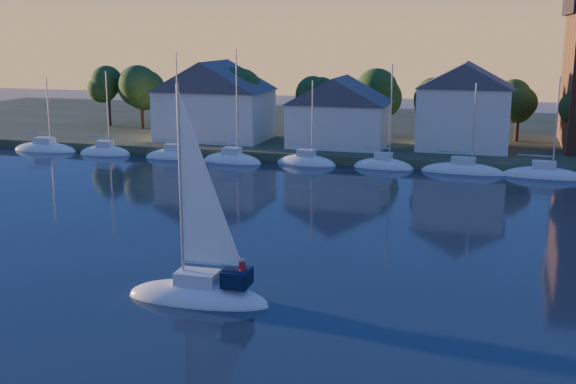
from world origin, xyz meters
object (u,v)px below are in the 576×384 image
at_px(clubhouse_east, 465,105).
at_px(hero_sailboat, 200,291).
at_px(clubhouse_west, 215,99).
at_px(clubhouse_centre, 339,111).

relative_size(clubhouse_east, hero_sailboat, 0.82).
bearing_deg(clubhouse_west, clubhouse_centre, -3.58).
distance_m(clubhouse_east, hero_sailboat, 51.51).
relative_size(clubhouse_west, clubhouse_east, 1.30).
bearing_deg(hero_sailboat, clubhouse_west, -70.56).
distance_m(clubhouse_west, clubhouse_centre, 16.05).
relative_size(clubhouse_west, clubhouse_centre, 1.18).
distance_m(clubhouse_west, hero_sailboat, 52.92).
bearing_deg(clubhouse_centre, clubhouse_west, 176.42).
xyz_separation_m(clubhouse_east, hero_sailboat, (-10.90, -50.05, -5.45)).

